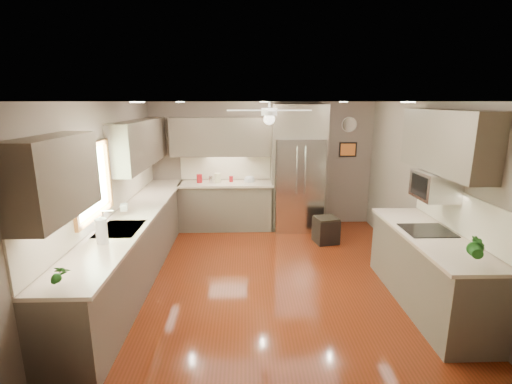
{
  "coord_description": "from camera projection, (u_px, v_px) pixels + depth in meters",
  "views": [
    {
      "loc": [
        -0.34,
        -4.98,
        2.5
      ],
      "look_at": [
        -0.18,
        0.6,
        1.13
      ],
      "focal_mm": 26.0,
      "sensor_mm": 36.0,
      "label": 1
    }
  ],
  "objects": [
    {
      "name": "floor",
      "position": [
        269.0,
        276.0,
        5.44
      ],
      "size": [
        5.0,
        5.0,
        0.0
      ],
      "primitive_type": "plane",
      "color": "#4F1C0A",
      "rests_on": "ground"
    },
    {
      "name": "ceiling",
      "position": [
        271.0,
        101.0,
        4.85
      ],
      "size": [
        5.0,
        5.0,
        0.0
      ],
      "primitive_type": "plane",
      "rotation": [
        3.14,
        0.0,
        0.0
      ],
      "color": "white",
      "rests_on": "ground"
    },
    {
      "name": "wall_back",
      "position": [
        262.0,
        164.0,
        7.57
      ],
      "size": [
        4.5,
        0.0,
        4.5
      ],
      "primitive_type": "plane",
      "rotation": [
        1.57,
        0.0,
        0.0
      ],
      "color": "#6C5E52",
      "rests_on": "ground"
    },
    {
      "name": "wall_front",
      "position": [
        293.0,
        277.0,
        2.72
      ],
      "size": [
        4.5,
        0.0,
        4.5
      ],
      "primitive_type": "plane",
      "rotation": [
        -1.57,
        0.0,
        0.0
      ],
      "color": "#6C5E52",
      "rests_on": "ground"
    },
    {
      "name": "wall_left",
      "position": [
        106.0,
        195.0,
        5.08
      ],
      "size": [
        0.0,
        5.0,
        5.0
      ],
      "primitive_type": "plane",
      "rotation": [
        1.57,
        0.0,
        1.57
      ],
      "color": "#6C5E52",
      "rests_on": "ground"
    },
    {
      "name": "wall_right",
      "position": [
        429.0,
        193.0,
        5.21
      ],
      "size": [
        0.0,
        5.0,
        5.0
      ],
      "primitive_type": "plane",
      "rotation": [
        1.57,
        0.0,
        -1.57
      ],
      "color": "#6C5E52",
      "rests_on": "ground"
    },
    {
      "name": "canister_a",
      "position": [
        199.0,
        179.0,
        7.3
      ],
      "size": [
        0.14,
        0.14,
        0.18
      ],
      "primitive_type": "cylinder",
      "rotation": [
        0.0,
        0.0,
        0.26
      ],
      "color": "maroon",
      "rests_on": "back_run"
    },
    {
      "name": "canister_b",
      "position": [
        211.0,
        179.0,
        7.31
      ],
      "size": [
        0.1,
        0.1,
        0.12
      ],
      "primitive_type": "cylinder",
      "rotation": [
        0.0,
        0.0,
        0.3
      ],
      "color": "silver",
      "rests_on": "back_run"
    },
    {
      "name": "canister_c",
      "position": [
        218.0,
        178.0,
        7.31
      ],
      "size": [
        0.14,
        0.14,
        0.2
      ],
      "primitive_type": "cylinder",
      "rotation": [
        0.0,
        0.0,
        0.17
      ],
      "color": "beige",
      "rests_on": "back_run"
    },
    {
      "name": "canister_d",
      "position": [
        231.0,
        179.0,
        7.37
      ],
      "size": [
        0.1,
        0.1,
        0.12
      ],
      "primitive_type": "cylinder",
      "rotation": [
        0.0,
        0.0,
        -0.28
      ],
      "color": "maroon",
      "rests_on": "back_run"
    },
    {
      "name": "soap_bottle",
      "position": [
        124.0,
        207.0,
        5.27
      ],
      "size": [
        0.11,
        0.11,
        0.2
      ],
      "primitive_type": "imported",
      "rotation": [
        0.0,
        0.0,
        0.23
      ],
      "color": "white",
      "rests_on": "left_run"
    },
    {
      "name": "potted_plant_left",
      "position": [
        57.0,
        274.0,
        3.14
      ],
      "size": [
        0.15,
        0.11,
        0.27
      ],
      "primitive_type": "imported",
      "rotation": [
        0.0,
        0.0,
        0.14
      ],
      "color": "#1A4F16",
      "rests_on": "left_run"
    },
    {
      "name": "potted_plant_right",
      "position": [
        477.0,
        248.0,
        3.6
      ],
      "size": [
        0.23,
        0.21,
        0.35
      ],
      "primitive_type": "imported",
      "rotation": [
        0.0,
        0.0,
        -0.38
      ],
      "color": "#1A4F16",
      "rests_on": "right_run"
    },
    {
      "name": "bowl",
      "position": [
        249.0,
        181.0,
        7.33
      ],
      "size": [
        0.24,
        0.24,
        0.05
      ],
      "primitive_type": "imported",
      "rotation": [
        0.0,
        0.0,
        0.18
      ],
      "color": "beige",
      "rests_on": "back_run"
    },
    {
      "name": "left_run",
      "position": [
        136.0,
        243.0,
        5.41
      ],
      "size": [
        0.65,
        4.7,
        1.45
      ],
      "color": "#4E4438",
      "rests_on": "ground"
    },
    {
      "name": "back_run",
      "position": [
        226.0,
        205.0,
        7.44
      ],
      "size": [
        1.85,
        0.65,
        1.45
      ],
      "color": "#4E4438",
      "rests_on": "ground"
    },
    {
      "name": "uppers",
      "position": [
        219.0,
        144.0,
        5.66
      ],
      "size": [
        4.5,
        4.7,
        0.95
      ],
      "color": "#4E4438",
      "rests_on": "wall_left"
    },
    {
      "name": "window",
      "position": [
        92.0,
        181.0,
        4.52
      ],
      "size": [
        0.05,
        1.12,
        0.92
      ],
      "color": "#BFF2B2",
      "rests_on": "wall_left"
    },
    {
      "name": "sink",
      "position": [
        120.0,
        231.0,
        4.68
      ],
      "size": [
        0.5,
        0.7,
        0.32
      ],
      "color": "silver",
      "rests_on": "left_run"
    },
    {
      "name": "refrigerator",
      "position": [
        298.0,
        170.0,
        7.27
      ],
      "size": [
        1.06,
        0.75,
        2.45
      ],
      "color": "silver",
      "rests_on": "ground"
    },
    {
      "name": "right_run",
      "position": [
        428.0,
        268.0,
        4.6
      ],
      "size": [
        0.7,
        2.2,
        1.45
      ],
      "color": "#4E4438",
      "rests_on": "ground"
    },
    {
      "name": "microwave",
      "position": [
        435.0,
        186.0,
        4.61
      ],
      "size": [
        0.43,
        0.55,
        0.34
      ],
      "color": "silver",
      "rests_on": "wall_right"
    },
    {
      "name": "ceiling_fan",
      "position": [
        269.0,
        114.0,
        5.18
      ],
      "size": [
        1.18,
        1.18,
        0.32
      ],
      "color": "white",
      "rests_on": "ceiling"
    },
    {
      "name": "recessed_lights",
      "position": [
        266.0,
        102.0,
        5.23
      ],
      "size": [
        2.84,
        3.14,
        0.01
      ],
      "color": "white",
      "rests_on": "ceiling"
    },
    {
      "name": "wall_clock",
      "position": [
        349.0,
        125.0,
        7.41
      ],
      "size": [
        0.3,
        0.03,
        0.3
      ],
      "color": "white",
      "rests_on": "wall_back"
    },
    {
      "name": "framed_print",
      "position": [
        348.0,
        150.0,
        7.53
      ],
      "size": [
        0.36,
        0.03,
        0.3
      ],
      "color": "black",
      "rests_on": "wall_back"
    },
    {
      "name": "stool",
      "position": [
        326.0,
        230.0,
        6.71
      ],
      "size": [
        0.47,
        0.47,
        0.47
      ],
      "color": "black",
      "rests_on": "ground"
    },
    {
      "name": "paper_towel",
      "position": [
        102.0,
        231.0,
        4.16
      ],
      "size": [
        0.13,
        0.13,
        0.32
      ],
      "color": "white",
      "rests_on": "left_run"
    }
  ]
}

